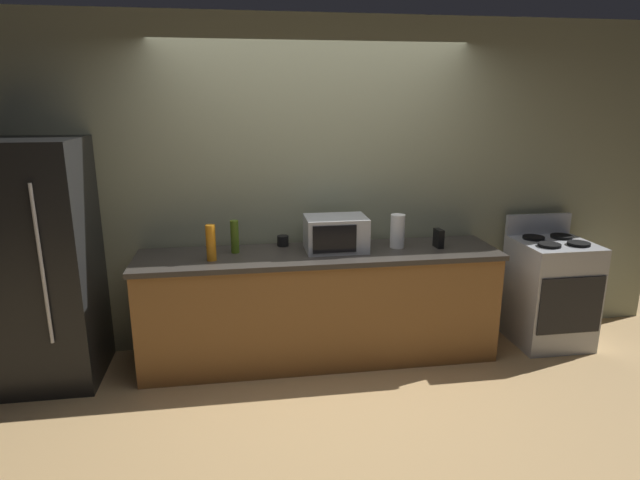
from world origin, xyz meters
name	(u,v)px	position (x,y,z in m)	size (l,w,h in m)	color
ground_plane	(328,381)	(0.00, 0.00, 0.00)	(8.00, 8.00, 0.00)	tan
back_wall	(312,187)	(0.00, 0.81, 1.35)	(6.40, 0.10, 2.70)	gray
counter_run	(320,306)	(0.00, 0.40, 0.45)	(2.84, 0.64, 0.90)	brown
refrigerator	(41,265)	(-2.05, 0.40, 0.90)	(0.72, 0.73, 1.80)	black
stove_range	(550,291)	(2.00, 0.40, 0.46)	(0.60, 0.61, 1.08)	#B7BABF
microwave	(336,233)	(0.13, 0.45, 1.04)	(0.48, 0.35, 0.27)	#B7BABF
paper_towel_roll	(397,231)	(0.64, 0.45, 1.04)	(0.12, 0.12, 0.27)	white
cordless_phone	(439,238)	(0.97, 0.40, 0.98)	(0.05, 0.11, 0.15)	black
bottle_dish_soap	(211,243)	(-0.83, 0.32, 1.04)	(0.07, 0.07, 0.27)	orange
bottle_olive_oil	(235,237)	(-0.65, 0.50, 1.03)	(0.06, 0.06, 0.26)	#4C6B19
mug_black	(283,241)	(-0.27, 0.63, 0.94)	(0.09, 0.09, 0.09)	black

